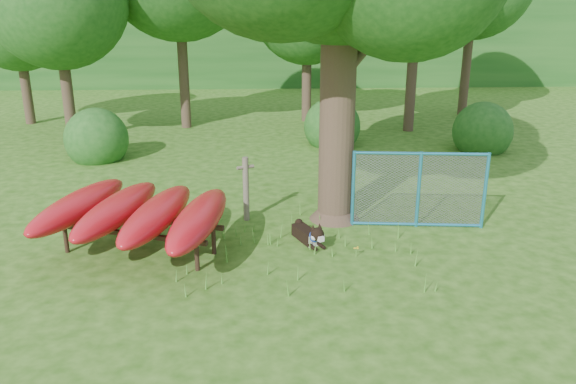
{
  "coord_description": "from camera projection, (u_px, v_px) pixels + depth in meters",
  "views": [
    {
      "loc": [
        -0.29,
        -8.53,
        4.23
      ],
      "look_at": [
        0.2,
        1.2,
        1.0
      ],
      "focal_mm": 35.0,
      "sensor_mm": 36.0,
      "label": 1
    }
  ],
  "objects": [
    {
      "name": "husky_dog",
      "position": [
        310.0,
        235.0,
        10.49
      ],
      "size": [
        0.59,
        1.06,
        0.49
      ],
      "rotation": [
        0.0,
        0.0,
        0.4
      ],
      "color": "black",
      "rests_on": "ground"
    },
    {
      "name": "ground",
      "position": [
        280.0,
        271.0,
        9.43
      ],
      "size": [
        80.0,
        80.0,
        0.0
      ],
      "primitive_type": "plane",
      "color": "#245010",
      "rests_on": "ground"
    },
    {
      "name": "shrub_mid",
      "position": [
        332.0,
        145.0,
        18.06
      ],
      "size": [
        1.8,
        1.8,
        1.8
      ],
      "primitive_type": "sphere",
      "color": "#1B501A",
      "rests_on": "ground"
    },
    {
      "name": "wooded_hillside",
      "position": [
        263.0,
        27.0,
        35.03
      ],
      "size": [
        80.0,
        12.0,
        6.0
      ],
      "primitive_type": "cube",
      "color": "#1B501A",
      "rests_on": "ground"
    },
    {
      "name": "wooden_post",
      "position": [
        246.0,
        187.0,
        11.48
      ],
      "size": [
        0.36,
        0.21,
        1.35
      ],
      "rotation": [
        0.0,
        0.0,
        0.42
      ],
      "color": "brown",
      "rests_on": "ground"
    },
    {
      "name": "fence_section",
      "position": [
        419.0,
        190.0,
        11.1
      ],
      "size": [
        2.65,
        0.35,
        2.59
      ],
      "rotation": [
        0.0,
        0.0,
        -0.11
      ],
      "color": "teal",
      "rests_on": "ground"
    },
    {
      "name": "shrub_right",
      "position": [
        480.0,
        150.0,
        17.33
      ],
      "size": [
        1.8,
        1.8,
        1.8
      ],
      "primitive_type": "sphere",
      "color": "#1B501A",
      "rests_on": "ground"
    },
    {
      "name": "bg_tree_c",
      "position": [
        307.0,
        10.0,
        20.54
      ],
      "size": [
        4.0,
        4.0,
        6.12
      ],
      "color": "#3D2C21",
      "rests_on": "ground"
    },
    {
      "name": "kayak_rack",
      "position": [
        137.0,
        212.0,
        9.87
      ],
      "size": [
        3.56,
        3.84,
        1.03
      ],
      "rotation": [
        0.0,
        0.0,
        -0.34
      ],
      "color": "black",
      "rests_on": "ground"
    },
    {
      "name": "bg_tree_f",
      "position": [
        16.0,
        21.0,
        20.16
      ],
      "size": [
        3.6,
        3.6,
        5.55
      ],
      "color": "#3D2C21",
      "rests_on": "ground"
    },
    {
      "name": "wildflower_clump",
      "position": [
        356.0,
        249.0,
        9.91
      ],
      "size": [
        0.09,
        0.08,
        0.2
      ],
      "rotation": [
        0.0,
        0.0,
        0.28
      ],
      "color": "#50912F",
      "rests_on": "ground"
    },
    {
      "name": "shrub_left",
      "position": [
        99.0,
        159.0,
        16.31
      ],
      "size": [
        1.8,
        1.8,
        1.8
      ],
      "primitive_type": "sphere",
      "color": "#1B501A",
      "rests_on": "ground"
    }
  ]
}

